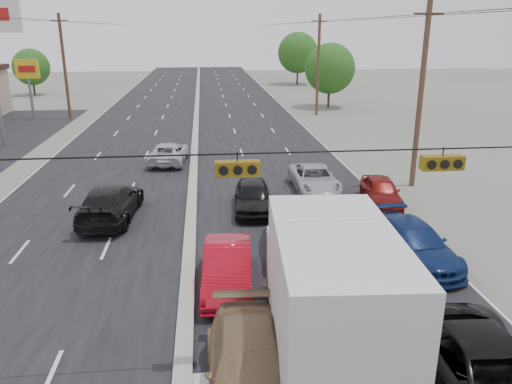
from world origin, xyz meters
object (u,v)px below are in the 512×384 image
at_px(utility_pole_right_c, 318,65).
at_px(queue_car_c, 314,179).
at_px(box_truck, 329,294).
at_px(queue_car_e, 381,191).
at_px(oncoming_near, 111,203).
at_px(utility_pole_left_c, 64,66).
at_px(utility_pole_right_b, 421,96).
at_px(red_sedan, 228,268).
at_px(tree_left_far, 31,67).
at_px(black_suv, 491,379).
at_px(tree_right_mid, 330,69).
at_px(queue_car_b, 291,234).
at_px(tree_right_far, 298,53).
at_px(pole_sign_far, 28,74).
at_px(queue_car_a, 253,197).
at_px(queue_car_d, 413,243).
at_px(tan_sedan, 250,369).
at_px(oncoming_far, 169,153).

xyz_separation_m(utility_pole_right_c, queue_car_c, (-5.80, -25.43, -4.42)).
relative_size(box_truck, queue_car_e, 1.98).
distance_m(utility_pole_right_c, oncoming_near, 33.18).
distance_m(utility_pole_left_c, utility_pole_right_b, 35.36).
xyz_separation_m(box_truck, red_sedan, (-2.41, 4.34, -1.31)).
bearing_deg(queue_car_e, oncoming_near, -170.44).
bearing_deg(tree_left_far, utility_pole_right_c, -30.10).
relative_size(black_suv, queue_car_c, 1.18).
bearing_deg(queue_car_e, black_suv, -92.87).
height_order(utility_pole_right_c, box_truck, utility_pole_right_c).
height_order(tree_right_mid, queue_car_b, tree_right_mid).
xyz_separation_m(utility_pole_left_c, utility_pole_right_b, (25.00, -25.00, 0.00)).
bearing_deg(black_suv, tree_right_far, 84.65).
height_order(pole_sign_far, queue_car_b, pole_sign_far).
relative_size(utility_pole_right_b, queue_car_a, 2.29).
bearing_deg(tree_right_mid, queue_car_d, -99.28).
bearing_deg(pole_sign_far, tan_sedan, -66.80).
bearing_deg(queue_car_e, tree_left_far, 130.05).
bearing_deg(black_suv, utility_pole_right_c, 84.45).
distance_m(pole_sign_far, oncoming_far, 23.62).
height_order(utility_pole_right_b, box_truck, utility_pole_right_b).
xyz_separation_m(utility_pole_right_b, box_truck, (-8.69, -15.13, -3.04)).
distance_m(red_sedan, queue_car_a, 7.71).
distance_m(utility_pole_right_b, queue_car_e, 6.04).
bearing_deg(tree_right_mid, pole_sign_far, -170.84).
height_order(tree_right_far, box_truck, tree_right_far).
height_order(box_truck, queue_car_b, box_truck).
height_order(tree_right_mid, tan_sedan, tree_right_mid).
xyz_separation_m(pole_sign_far, tan_sedan, (17.66, -41.19, -3.65)).
bearing_deg(utility_pole_right_b, oncoming_near, -167.42).
xyz_separation_m(tree_left_far, queue_car_d, (30.55, -54.46, -2.96)).
height_order(utility_pole_left_c, queue_car_d, utility_pole_left_c).
relative_size(tree_left_far, queue_car_d, 1.18).
xyz_separation_m(utility_pole_left_c, tree_right_far, (28.50, 30.00, -0.15)).
xyz_separation_m(pole_sign_far, queue_car_c, (22.70, -25.43, -3.72)).
height_order(box_truck, oncoming_near, box_truck).
bearing_deg(tree_left_far, tree_right_mid, -22.07).
distance_m(utility_pole_left_c, utility_pole_right_c, 25.00).
bearing_deg(queue_car_a, queue_car_e, 6.75).
relative_size(tree_right_far, box_truck, 1.01).
xyz_separation_m(box_truck, oncoming_near, (-7.53, 11.51, -1.25)).
bearing_deg(queue_car_a, tree_left_far, 121.50).
height_order(tan_sedan, queue_car_a, tan_sedan).
height_order(utility_pole_right_c, tree_right_far, utility_pole_right_c).
relative_size(red_sedan, queue_car_c, 0.93).
relative_size(tree_right_mid, black_suv, 1.22).
height_order(utility_pole_left_c, oncoming_far, utility_pole_left_c).
bearing_deg(tan_sedan, pole_sign_far, 115.08).
bearing_deg(utility_pole_right_b, queue_car_a, -161.12).
distance_m(red_sedan, queue_car_e, 11.35).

